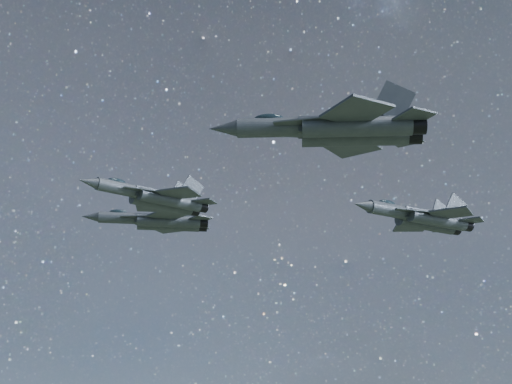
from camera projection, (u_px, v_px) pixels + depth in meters
name	position (u px, v px, depth m)	size (l,w,h in m)	color
jet_lead	(156.00, 198.00, 74.58)	(15.00, 10.01, 3.80)	#2F353B
jet_left	(158.00, 221.00, 96.04)	(17.73, 12.25, 4.45)	#2F353B
jet_right	(338.00, 129.00, 59.84)	(18.78, 12.48, 4.78)	#2F353B
jet_slot	(423.00, 218.00, 87.27)	(18.48, 12.66, 4.64)	#2F353B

